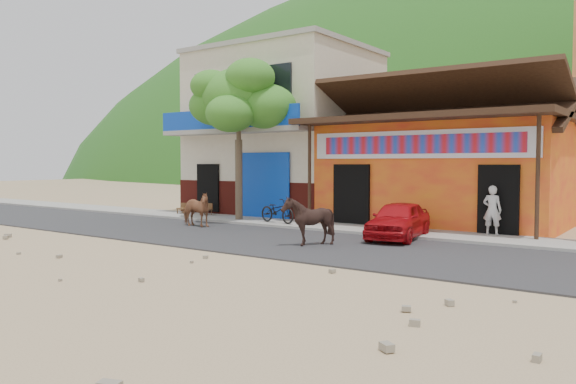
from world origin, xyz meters
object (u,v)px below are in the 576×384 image
(pedestrian, at_px, (492,210))
(cafe_chair_left, at_px, (183,204))
(tree, at_px, (239,140))
(cow_tan, at_px, (195,209))
(scooter, at_px, (277,210))
(cow_dark, at_px, (308,221))
(cafe_chair_right, at_px, (206,204))
(red_car, at_px, (398,220))

(pedestrian, bearing_deg, cafe_chair_left, -1.00)
(tree, xyz_separation_m, pedestrian, (9.10, 0.90, -2.27))
(tree, relative_size, pedestrian, 4.09)
(cow_tan, bearing_deg, pedestrian, -70.67)
(pedestrian, bearing_deg, cow_tan, 15.53)
(pedestrian, bearing_deg, scooter, 5.80)
(cow_dark, xyz_separation_m, pedestrian, (3.53, 4.54, 0.15))
(tree, distance_m, pedestrian, 9.42)
(cow_dark, bearing_deg, cafe_chair_left, -128.92)
(scooter, xyz_separation_m, cafe_chair_right, (-4.18, 0.70, 0.00))
(red_car, bearing_deg, cow_tan, -178.77)
(cafe_chair_right, bearing_deg, cow_dark, -40.54)
(cow_tan, distance_m, scooter, 2.88)
(tree, relative_size, cafe_chair_right, 6.74)
(pedestrian, bearing_deg, red_car, 38.62)
(scooter, xyz_separation_m, pedestrian, (7.12, 1.12, 0.29))
(cow_tan, distance_m, red_car, 7.17)
(cow_dark, xyz_separation_m, red_car, (1.40, 2.64, -0.11))
(cow_dark, bearing_deg, tree, -137.91)
(red_car, distance_m, scooter, 5.05)
(cow_tan, bearing_deg, tree, -1.84)
(cow_tan, relative_size, cafe_chair_right, 1.60)
(red_car, height_order, cafe_chair_left, red_car)
(scooter, height_order, cafe_chair_left, scooter)
(cafe_chair_left, bearing_deg, cow_tan, -45.61)
(cow_tan, relative_size, pedestrian, 0.97)
(cow_dark, relative_size, pedestrian, 0.90)
(scooter, distance_m, pedestrian, 7.21)
(red_car, distance_m, pedestrian, 2.86)
(red_car, bearing_deg, cafe_chair_left, 163.75)
(red_car, relative_size, cafe_chair_right, 3.63)
(scooter, bearing_deg, tree, 95.08)
(red_car, relative_size, scooter, 1.92)
(scooter, bearing_deg, red_car, -87.43)
(cow_tan, relative_size, cow_dark, 1.07)
(cow_tan, relative_size, red_car, 0.44)
(cow_dark, height_order, cafe_chair_right, cow_dark)
(tree, bearing_deg, red_car, -8.16)
(scooter, xyz_separation_m, cafe_chair_left, (-5.48, 0.65, -0.03))
(tree, xyz_separation_m, cafe_chair_left, (-3.50, 0.43, -2.59))
(cow_dark, relative_size, red_car, 0.41)
(red_car, height_order, cafe_chair_right, red_car)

